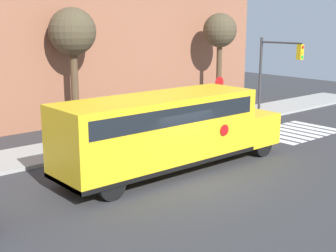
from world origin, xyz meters
name	(u,v)px	position (x,y,z in m)	size (l,w,h in m)	color
ground_plane	(188,181)	(0.00, 0.00, 0.00)	(60.00, 60.00, 0.00)	#333335
sidewalk_strip	(94,144)	(0.00, 6.50, 0.07)	(44.00, 3.00, 0.15)	#9E9E99
building_backdrop	(27,29)	(0.00, 13.00, 5.29)	(32.00, 4.00, 10.58)	#935B42
crosswalk_stripes	(294,132)	(9.48, 2.00, 0.00)	(4.70, 3.20, 0.01)	white
school_bus	(167,128)	(0.14, 1.36, 1.72)	(9.97, 2.57, 3.00)	yellow
stop_sign	(219,94)	(7.75, 5.85, 1.76)	(0.65, 0.10, 2.70)	#38383A
traffic_light	(274,67)	(10.63, 4.34, 3.17)	(0.28, 2.83, 4.77)	#38383A
tree_near_sidewalk	(220,33)	(11.21, 9.13, 4.96)	(2.16, 2.16, 6.18)	brown
tree_far_sidewalk	(72,34)	(1.03, 9.89, 5.04)	(2.45, 2.45, 6.39)	brown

